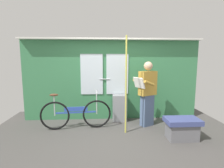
{
  "coord_description": "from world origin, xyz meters",
  "views": [
    {
      "loc": [
        -0.29,
        -3.7,
        1.67
      ],
      "look_at": [
        -0.04,
        0.42,
        1.09
      ],
      "focal_mm": 28.19,
      "sensor_mm": 36.0,
      "label": 1
    }
  ],
  "objects_px": {
    "bicycle_near_door": "(76,114)",
    "bench_seat_corner": "(182,128)",
    "trash_bin_by_wall": "(120,108)",
    "passenger_reading_newspaper": "(147,93)",
    "handrail_pole": "(126,86)"
  },
  "relations": [
    {
      "from": "bicycle_near_door",
      "to": "bench_seat_corner",
      "type": "xyz_separation_m",
      "value": [
        2.31,
        -0.71,
        -0.13
      ]
    },
    {
      "from": "bicycle_near_door",
      "to": "bench_seat_corner",
      "type": "distance_m",
      "value": 2.42
    },
    {
      "from": "passenger_reading_newspaper",
      "to": "bench_seat_corner",
      "type": "xyz_separation_m",
      "value": [
        0.55,
        -0.81,
        -0.61
      ]
    },
    {
      "from": "handrail_pole",
      "to": "bench_seat_corner",
      "type": "distance_m",
      "value": 1.48
    },
    {
      "from": "bicycle_near_door",
      "to": "passenger_reading_newspaper",
      "type": "bearing_deg",
      "value": -1.59
    },
    {
      "from": "bicycle_near_door",
      "to": "trash_bin_by_wall",
      "type": "xyz_separation_m",
      "value": [
        1.11,
        0.49,
        -0.01
      ]
    },
    {
      "from": "passenger_reading_newspaper",
      "to": "trash_bin_by_wall",
      "type": "distance_m",
      "value": 0.9
    },
    {
      "from": "passenger_reading_newspaper",
      "to": "handrail_pole",
      "type": "height_order",
      "value": "handrail_pole"
    },
    {
      "from": "handrail_pole",
      "to": "bench_seat_corner",
      "type": "height_order",
      "value": "handrail_pole"
    },
    {
      "from": "passenger_reading_newspaper",
      "to": "bicycle_near_door",
      "type": "bearing_deg",
      "value": -24.5
    },
    {
      "from": "passenger_reading_newspaper",
      "to": "trash_bin_by_wall",
      "type": "height_order",
      "value": "passenger_reading_newspaper"
    },
    {
      "from": "bicycle_near_door",
      "to": "trash_bin_by_wall",
      "type": "relative_size",
      "value": 2.34
    },
    {
      "from": "bicycle_near_door",
      "to": "passenger_reading_newspaper",
      "type": "xyz_separation_m",
      "value": [
        1.76,
        0.1,
        0.48
      ]
    },
    {
      "from": "trash_bin_by_wall",
      "to": "passenger_reading_newspaper",
      "type": "bearing_deg",
      "value": -31.17
    },
    {
      "from": "trash_bin_by_wall",
      "to": "bench_seat_corner",
      "type": "xyz_separation_m",
      "value": [
        1.2,
        -1.2,
        -0.12
      ]
    }
  ]
}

